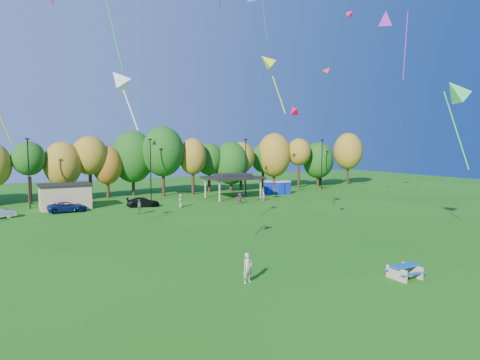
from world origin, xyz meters
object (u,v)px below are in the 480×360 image
car_d (143,202)px  porta_potties (278,188)px  kite_flyer (248,268)px  picnic_table (405,271)px  car_c (68,207)px

car_d → porta_potties: bearing=-67.9°
porta_potties → car_d: (-23.63, -2.89, -0.47)m
kite_flyer → porta_potties: bearing=45.4°
picnic_table → car_d: bearing=99.9°
kite_flyer → car_d: (3.26, 33.57, -0.30)m
kite_flyer → car_c: 34.29m
porta_potties → car_c: (-33.02, -2.71, -0.46)m
porta_potties → picnic_table: bearing=-113.7°
picnic_table → car_c: (-15.21, 37.82, 0.15)m
porta_potties → kite_flyer: porta_potties is taller
porta_potties → kite_flyer: (-26.88, -36.45, -0.18)m
porta_potties → picnic_table: 44.28m
porta_potties → kite_flyer: bearing=-126.4°
picnic_table → kite_flyer: (-9.08, 4.08, 0.43)m
porta_potties → picnic_table: size_ratio=1.88×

